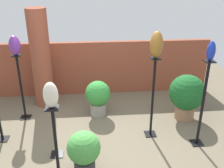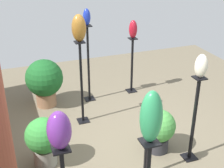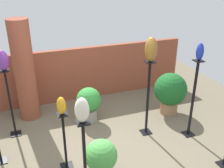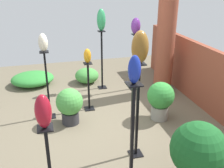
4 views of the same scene
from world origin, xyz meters
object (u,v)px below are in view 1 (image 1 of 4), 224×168
Objects in this scene: pedestal_violet at (22,90)px; potted_plant_back_center at (98,96)px; art_vase_bronze at (156,45)px; brick_pillar at (41,59)px; art_vase_cobalt at (211,51)px; potted_plant_near_pillar at (84,151)px; potted_plant_mid_right at (187,94)px; pedestal_ivory at (57,156)px; art_vase_amber at (51,92)px; pedestal_cobalt at (202,108)px; pedestal_bronze at (152,101)px; pedestal_amber at (55,131)px; art_vase_violet at (15,46)px; art_vase_ivory at (51,95)px.

potted_plant_back_center is (1.50, 0.00, -0.19)m from pedestal_violet.
art_vase_bronze is (2.42, -0.81, 1.09)m from pedestal_violet.
brick_pillar reaches higher than art_vase_cobalt.
potted_plant_mid_right reaches higher than potted_plant_near_pillar.
potted_plant_back_center is at bearing -26.85° from brick_pillar.
pedestal_ivory reaches higher than art_vase_amber.
pedestal_ivory is 2.13m from potted_plant_back_center.
potted_plant_near_pillar is (-1.95, -0.53, -0.32)m from pedestal_cobalt.
potted_plant_back_center is 0.80× the size of potted_plant_mid_right.
pedestal_bronze reaches higher than potted_plant_mid_right.
art_vase_cobalt is (2.41, 0.09, 1.23)m from pedestal_amber.
art_vase_violet is at bearing -119.10° from brick_pillar.
pedestal_violet is at bearing 160.08° from art_vase_cobalt.
art_vase_bronze reaches higher than pedestal_cobalt.
art_vase_amber is at bearing -177.90° from art_vase_cobalt.
pedestal_violet is (-0.89, 2.04, 0.01)m from pedestal_ivory.
pedestal_bronze is 4.83× the size of art_vase_cobalt.
art_vase_violet reaches higher than art_vase_amber.
art_vase_ivory reaches higher than pedestal_bronze.
art_vase_violet reaches higher than art_vase_ivory.
pedestal_cobalt is 2.45m from art_vase_amber.
pedestal_bronze is at bearing -18.49° from pedestal_violet.
pedestal_ivory is 2.22m from pedestal_violet.
pedestal_cobalt reaches higher than art_vase_amber.
pedestal_violet is 2.39m from art_vase_ivory.
pedestal_amber is 3.26× the size of art_vase_cobalt.
pedestal_bronze is 1.29m from art_vase_cobalt.
pedestal_ivory is 2.41m from art_vase_violet.
pedestal_amber is at bearing -58.32° from art_vase_violet.
pedestal_ivory is at bearing 0.00° from art_vase_ivory.
potted_plant_mid_right is at bearing 32.08° from pedestal_bronze.
potted_plant_mid_right is at bearing 32.08° from art_vase_bronze.
potted_plant_back_center is at bearing 59.55° from pedestal_amber.
brick_pillar reaches higher than pedestal_cobalt.
art_vase_violet is at bearing 180.00° from pedestal_violet.
art_vase_amber reaches higher than potted_plant_back_center.
brick_pillar is at bearing 111.48° from potted_plant_near_pillar.
potted_plant_back_center is (-1.68, 1.15, -0.28)m from pedestal_cobalt.
art_vase_amber is (-0.13, 0.80, -0.34)m from art_vase_ivory.
art_vase_amber is (-1.66, -0.43, -0.56)m from art_vase_bronze.
art_vase_violet is (-0.33, -0.59, 0.47)m from brick_pillar.
art_vase_violet is (-2.42, 0.81, -0.18)m from art_vase_bronze.
pedestal_cobalt is at bearing -94.49° from potted_plant_mid_right.
art_vase_cobalt is at bearing -19.92° from art_vase_violet.
art_vase_bronze is 2.56m from art_vase_violet.
pedestal_violet is at bearing 160.08° from pedestal_cobalt.
art_vase_violet is 0.53× the size of potted_plant_near_pillar.
brick_pillar is 3.40m from art_vase_cobalt.
pedestal_bronze is at bearing 155.65° from art_vase_cobalt.
art_vase_bronze is at bearing -33.83° from brick_pillar.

